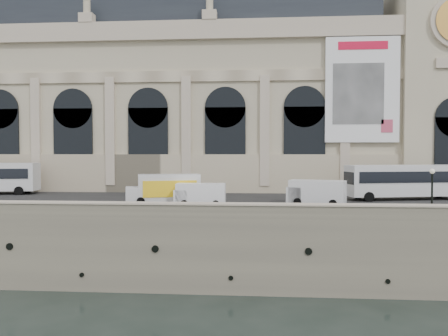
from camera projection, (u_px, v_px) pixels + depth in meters
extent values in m
plane|color=black|center=(131.00, 293.00, 34.80)|extent=(260.00, 260.00, 0.00)
cube|color=gray|center=(194.00, 204.00, 69.57)|extent=(160.00, 70.00, 6.00)
cube|color=#2D2D2D|center=(167.00, 199.00, 48.54)|extent=(160.00, 24.00, 0.06)
cube|color=gray|center=(132.00, 210.00, 35.16)|extent=(160.00, 1.20, 1.10)
cube|color=#C1B29B|center=(132.00, 203.00, 35.14)|extent=(160.00, 1.40, 0.12)
cube|color=beige|center=(150.00, 114.00, 65.54)|extent=(68.00, 18.00, 22.00)
cube|color=#C1B29B|center=(133.00, 174.00, 56.72)|extent=(68.60, 0.40, 5.00)
cube|color=#C1B29B|center=(132.00, 31.00, 55.93)|extent=(69.00, 0.80, 2.40)
cube|color=#C1B29B|center=(133.00, 77.00, 56.28)|extent=(68.00, 0.30, 1.40)
cube|color=#22282E|center=(150.00, 20.00, 65.05)|extent=(64.00, 15.00, 6.00)
cube|color=black|center=(0.00, 143.00, 57.88)|extent=(5.20, 0.25, 9.00)
cube|color=#C1B29B|center=(36.00, 132.00, 57.39)|extent=(1.20, 0.50, 14.00)
cube|color=black|center=(73.00, 143.00, 57.14)|extent=(5.20, 0.25, 9.00)
cylinder|color=black|center=(73.00, 108.00, 56.98)|extent=(5.20, 0.25, 5.20)
cube|color=#C1B29B|center=(110.00, 131.00, 56.65)|extent=(1.20, 0.50, 14.00)
cube|color=black|center=(148.00, 143.00, 56.40)|extent=(5.20, 0.25, 9.00)
cylinder|color=black|center=(148.00, 108.00, 56.24)|extent=(5.20, 0.25, 5.20)
cube|color=#C1B29B|center=(186.00, 131.00, 55.91)|extent=(1.20, 0.50, 14.00)
cube|color=black|center=(225.00, 143.00, 55.66)|extent=(5.20, 0.25, 9.00)
cylinder|color=black|center=(225.00, 107.00, 55.50)|extent=(5.20, 0.25, 5.20)
cube|color=#C1B29B|center=(265.00, 131.00, 55.17)|extent=(1.20, 0.50, 14.00)
cube|color=black|center=(304.00, 142.00, 54.92)|extent=(5.20, 0.25, 9.00)
cylinder|color=black|center=(305.00, 107.00, 54.77)|extent=(5.20, 0.25, 5.20)
cube|color=#C1B29B|center=(345.00, 130.00, 54.43)|extent=(1.20, 0.50, 14.00)
cube|color=white|center=(362.00, 90.00, 53.91)|extent=(9.00, 0.35, 13.00)
cube|color=red|center=(363.00, 45.00, 53.52)|extent=(6.00, 0.06, 1.00)
cube|color=gray|center=(358.00, 94.00, 53.76)|extent=(6.20, 0.06, 7.50)
cube|color=#BE435E|center=(387.00, 126.00, 53.64)|extent=(1.40, 0.06, 1.60)
cube|color=beige|center=(433.00, 81.00, 59.45)|extent=(12.00, 14.00, 30.00)
cylinder|color=black|center=(19.00, 191.00, 53.14)|extent=(1.14, 0.48, 1.11)
cylinder|color=black|center=(28.00, 189.00, 55.91)|extent=(1.14, 0.48, 1.11)
cube|color=silver|center=(405.00, 180.00, 47.85)|extent=(13.32, 5.45, 3.37)
cube|color=black|center=(349.00, 178.00, 46.91)|extent=(0.62, 2.46, 1.30)
cube|color=black|center=(413.00, 177.00, 46.45)|extent=(11.69, 2.65, 1.20)
cube|color=black|center=(398.00, 176.00, 49.21)|extent=(11.69, 2.65, 1.20)
cylinder|color=black|center=(369.00, 197.00, 45.87)|extent=(1.13, 0.55, 1.09)
cylinder|color=black|center=(357.00, 195.00, 48.55)|extent=(1.13, 0.55, 1.09)
cylinder|color=black|center=(438.00, 193.00, 49.94)|extent=(1.13, 0.55, 1.09)
cube|color=white|center=(201.00, 194.00, 42.63)|extent=(4.78, 1.90, 2.03)
cube|color=white|center=(182.00, 197.00, 42.76)|extent=(1.35, 1.87, 1.41)
cube|color=black|center=(177.00, 192.00, 42.77)|extent=(0.08, 1.59, 0.71)
cylinder|color=black|center=(184.00, 204.00, 41.83)|extent=(0.67, 0.23, 0.67)
cylinder|color=black|center=(187.00, 201.00, 43.68)|extent=(0.67, 0.23, 0.67)
cylinder|color=black|center=(216.00, 204.00, 41.64)|extent=(0.67, 0.23, 0.67)
cylinder|color=black|center=(217.00, 202.00, 43.48)|extent=(0.67, 0.23, 0.67)
cube|color=silver|center=(317.00, 192.00, 43.10)|extent=(5.75, 3.77, 2.28)
cube|color=silver|center=(296.00, 195.00, 43.98)|extent=(2.12, 2.47, 1.59)
cube|color=black|center=(291.00, 189.00, 44.19)|extent=(0.66, 1.70, 0.79)
cylinder|color=black|center=(298.00, 202.00, 42.88)|extent=(0.79, 0.49, 0.75)
cylinder|color=black|center=(303.00, 200.00, 44.78)|extent=(0.79, 0.49, 0.75)
cylinder|color=black|center=(333.00, 203.00, 41.49)|extent=(0.79, 0.49, 0.75)
cylinder|color=black|center=(337.00, 201.00, 43.39)|extent=(0.79, 0.49, 0.75)
cube|color=silver|center=(169.00, 188.00, 44.68)|extent=(6.61, 4.01, 2.79)
cube|color=yellow|center=(170.00, 189.00, 43.49)|extent=(5.17, 1.56, 1.65)
cube|color=red|center=(170.00, 189.00, 43.49)|extent=(2.99, 0.91, 0.62)
cube|color=silver|center=(134.00, 195.00, 43.97)|extent=(2.22, 2.64, 1.55)
cylinder|color=black|center=(141.00, 201.00, 42.96)|extent=(0.87, 0.51, 0.83)
cylinder|color=black|center=(140.00, 199.00, 45.28)|extent=(0.87, 0.51, 0.83)
cylinder|color=black|center=(193.00, 200.00, 44.03)|extent=(0.87, 0.51, 0.83)
cylinder|color=black|center=(190.00, 198.00, 46.35)|extent=(0.87, 0.51, 0.83)
cylinder|color=black|center=(432.00, 216.00, 34.60)|extent=(0.40, 0.40, 0.37)
cylinder|color=black|center=(432.00, 195.00, 34.55)|extent=(0.15, 0.15, 3.65)
sphere|color=beige|center=(432.00, 171.00, 34.48)|extent=(0.40, 0.40, 0.40)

